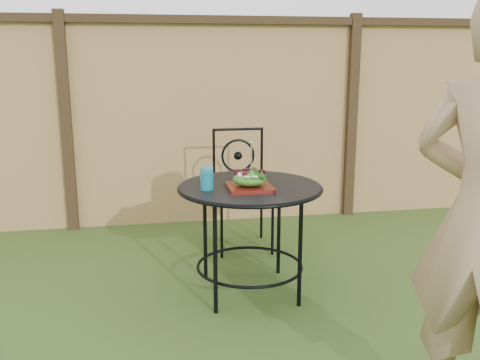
% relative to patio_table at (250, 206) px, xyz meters
% --- Properties ---
extents(ground, '(60.00, 60.00, 0.00)m').
position_rel_patio_table_xyz_m(ground, '(-0.01, -0.58, -0.59)').
color(ground, '#264114').
rests_on(ground, ground).
extents(fence, '(8.00, 0.12, 1.90)m').
position_rel_patio_table_xyz_m(fence, '(-0.01, 1.61, 0.36)').
color(fence, tan).
rests_on(fence, ground).
extents(patio_table, '(0.92, 0.92, 0.72)m').
position_rel_patio_table_xyz_m(patio_table, '(0.00, 0.00, 0.00)').
color(patio_table, black).
rests_on(patio_table, ground).
extents(patio_chair, '(0.46, 0.46, 0.95)m').
position_rel_patio_table_xyz_m(patio_chair, '(0.11, 0.89, -0.08)').
color(patio_chair, black).
rests_on(patio_chair, ground).
extents(salad_plate, '(0.27, 0.27, 0.02)m').
position_rel_patio_table_xyz_m(salad_plate, '(-0.02, -0.10, 0.15)').
color(salad_plate, '#470D0A').
rests_on(salad_plate, patio_table).
extents(salad, '(0.21, 0.21, 0.08)m').
position_rel_patio_table_xyz_m(salad, '(-0.02, -0.10, 0.20)').
color(salad, '#235614').
rests_on(salad, salad_plate).
extents(fork, '(0.01, 0.01, 0.18)m').
position_rel_patio_table_xyz_m(fork, '(-0.01, -0.10, 0.33)').
color(fork, silver).
rests_on(fork, salad).
extents(drinking_glass, '(0.08, 0.08, 0.14)m').
position_rel_patio_table_xyz_m(drinking_glass, '(-0.28, -0.06, 0.21)').
color(drinking_glass, '#0E87A3').
rests_on(drinking_glass, patio_table).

